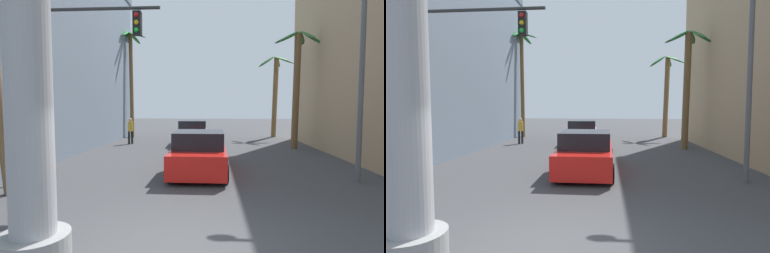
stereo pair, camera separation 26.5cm
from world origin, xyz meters
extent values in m
plane|color=#424244|center=(0.00, 10.00, 0.00)|extent=(87.14, 87.14, 0.00)
cylinder|color=#9E9EA3|center=(-1.82, -0.95, 3.88)|extent=(0.61, 0.61, 7.76)
cylinder|color=#59595E|center=(5.48, 5.18, 3.28)|extent=(0.16, 0.16, 6.56)
cylinder|color=#333333|center=(-5.48, 4.14, 2.76)|extent=(0.14, 0.14, 5.51)
cylinder|color=#333333|center=(-3.18, 4.14, 5.41)|extent=(4.60, 0.10, 0.10)
cube|color=black|center=(-1.57, 4.14, 4.96)|extent=(0.24, 0.24, 0.70)
sphere|color=red|center=(-1.57, 4.01, 5.18)|extent=(0.14, 0.14, 0.14)
sphere|color=yellow|center=(-1.57, 4.01, 4.96)|extent=(0.14, 0.14, 0.14)
sphere|color=green|center=(-1.57, 4.01, 4.74)|extent=(0.14, 0.14, 0.14)
cylinder|color=black|center=(-0.71, 8.15, 0.32)|extent=(0.22, 0.64, 0.64)
cylinder|color=black|center=(1.13, 8.14, 0.32)|extent=(0.22, 0.64, 0.64)
cylinder|color=black|center=(-0.73, 4.75, 0.32)|extent=(0.22, 0.64, 0.64)
cylinder|color=black|center=(1.11, 4.74, 0.32)|extent=(0.22, 0.64, 0.64)
cube|color=red|center=(0.20, 6.45, 0.56)|extent=(1.97, 4.87, 0.80)
cube|color=black|center=(0.20, 6.08, 1.26)|extent=(1.79, 2.05, 0.60)
cylinder|color=black|center=(-1.54, 16.19, 0.32)|extent=(0.25, 0.65, 0.64)
cylinder|color=black|center=(0.21, 16.26, 0.32)|extent=(0.25, 0.65, 0.64)
cylinder|color=black|center=(-1.40, 12.92, 0.32)|extent=(0.25, 0.65, 0.64)
cylinder|color=black|center=(0.34, 12.99, 0.32)|extent=(0.25, 0.65, 0.64)
cube|color=silver|center=(-0.60, 14.59, 0.56)|extent=(2.03, 4.75, 0.80)
cube|color=black|center=(-0.60, 14.59, 1.26)|extent=(1.80, 2.64, 0.60)
cylinder|color=brown|center=(-5.77, 18.84, 4.11)|extent=(0.46, 0.67, 8.22)
ellipsoid|color=#29672D|center=(-5.22, 18.73, 8.07)|extent=(1.44, 0.42, 0.57)
ellipsoid|color=#25792D|center=(-5.61, 19.40, 7.98)|extent=(0.95, 1.34, 0.83)
ellipsoid|color=#27722D|center=(-6.16, 19.46, 7.98)|extent=(0.72, 1.38, 0.83)
ellipsoid|color=#28792D|center=(-6.58, 19.13, 8.09)|extent=(1.42, 1.05, 0.51)
ellipsoid|color=#2D682D|center=(-6.55, 18.33, 8.08)|extent=(1.37, 1.14, 0.55)
ellipsoid|color=#1F7A2D|center=(-5.98, 18.02, 8.03)|extent=(0.41, 1.41, 0.69)
ellipsoid|color=#2A792D|center=(-5.50, 18.18, 8.05)|extent=(1.16, 1.33, 0.63)
cylinder|color=brown|center=(5.50, 12.77, 3.29)|extent=(0.43, 0.58, 6.59)
ellipsoid|color=#27602D|center=(6.36, 12.85, 6.35)|extent=(1.39, 0.45, 0.84)
ellipsoid|color=#31652D|center=(5.91, 13.49, 6.46)|extent=(0.92, 1.50, 0.53)
ellipsoid|color=#2D6B2D|center=(5.00, 13.23, 6.45)|extent=(1.41, 1.15, 0.55)
ellipsoid|color=#24712D|center=(4.96, 12.43, 6.38)|extent=(1.39, 1.01, 0.77)
ellipsoid|color=#2D6F2D|center=(5.84, 12.09, 6.38)|extent=(0.77, 1.45, 0.76)
cylinder|color=brown|center=(5.73, 19.67, 3.15)|extent=(0.55, 0.48, 6.32)
ellipsoid|color=#24682D|center=(6.44, 19.67, 6.13)|extent=(1.50, 0.53, 0.68)
ellipsoid|color=#286E2D|center=(6.02, 20.45, 6.09)|extent=(0.95, 1.45, 0.78)
ellipsoid|color=#26712D|center=(5.08, 20.24, 6.08)|extent=(1.33, 1.16, 0.81)
ellipsoid|color=#245F2D|center=(5.02, 19.38, 6.06)|extent=(1.38, 1.00, 0.88)
ellipsoid|color=#32792D|center=(5.99, 19.05, 6.17)|extent=(0.93, 1.52, 0.57)
cylinder|color=black|center=(-4.74, 14.28, 0.42)|extent=(0.14, 0.14, 0.84)
cylinder|color=black|center=(-4.55, 14.34, 0.42)|extent=(0.14, 0.14, 0.84)
cylinder|color=gold|center=(-4.65, 14.31, 1.16)|extent=(0.42, 0.42, 0.63)
sphere|color=tan|center=(-4.65, 14.31, 1.58)|extent=(0.22, 0.22, 0.22)
camera|label=1|loc=(0.67, -4.88, 2.50)|focal=28.00mm
camera|label=2|loc=(0.93, -4.86, 2.50)|focal=28.00mm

